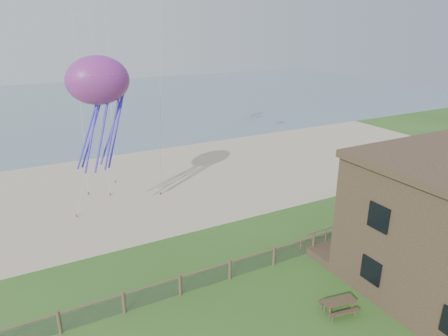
{
  "coord_description": "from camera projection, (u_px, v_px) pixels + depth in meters",
  "views": [
    {
      "loc": [
        -9.33,
        -10.77,
        13.52
      ],
      "look_at": [
        0.71,
        8.0,
        5.93
      ],
      "focal_mm": 32.0,
      "sensor_mm": 36.0,
      "label": 1
    }
  ],
  "objects": [
    {
      "name": "picnic_table",
      "position": [
        339.0,
        307.0,
        19.82
      ],
      "size": [
        1.83,
        1.5,
        0.69
      ],
      "primitive_type": null,
      "rotation": [
        0.0,
        0.0,
        -0.17
      ],
      "color": "brown",
      "rests_on": "ground"
    },
    {
      "name": "sand_beach",
      "position": [
        144.0,
        185.0,
        35.9
      ],
      "size": [
        72.0,
        20.0,
        0.02
      ],
      "primitive_type": "cube",
      "color": "#C3AC8C",
      "rests_on": "ground"
    },
    {
      "name": "motel_deck",
      "position": [
        402.0,
        230.0,
        27.47
      ],
      "size": [
        15.0,
        2.0,
        0.5
      ],
      "primitive_type": "cube",
      "color": "brown",
      "rests_on": "ground"
    },
    {
      "name": "ocean",
      "position": [
        70.0,
        105.0,
        72.46
      ],
      "size": [
        160.0,
        68.0,
        0.02
      ],
      "primitive_type": "cube",
      "color": "slate",
      "rests_on": "ground"
    },
    {
      "name": "chainlink_fence",
      "position": [
        230.0,
        271.0,
        22.43
      ],
      "size": [
        36.2,
        0.2,
        1.25
      ],
      "primitive_type": null,
      "color": "brown",
      "rests_on": "ground"
    },
    {
      "name": "octopus_kite",
      "position": [
        101.0,
        112.0,
        25.49
      ],
      "size": [
        4.13,
        3.22,
        7.72
      ],
      "primitive_type": null,
      "rotation": [
        0.0,
        0.0,
        -0.16
      ],
      "color": "#FB2737"
    }
  ]
}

